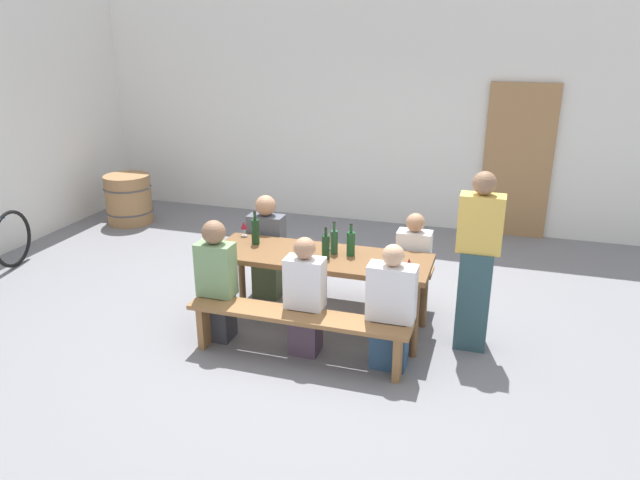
{
  "coord_description": "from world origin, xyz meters",
  "views": [
    {
      "loc": [
        1.57,
        -4.99,
        2.78
      ],
      "look_at": [
        0.0,
        0.0,
        0.9
      ],
      "focal_mm": 33.32,
      "sensor_mm": 36.0,
      "label": 1
    }
  ],
  "objects_px": {
    "seated_guest_near_0": "(217,282)",
    "seated_guest_far_1": "(413,268)",
    "seated_guest_near_1": "(305,299)",
    "standing_host": "(477,265)",
    "bench_near": "(297,323)",
    "tasting_table": "(320,263)",
    "wine_bottle_0": "(351,243)",
    "wine_bottle_3": "(334,241)",
    "wine_barrel": "(129,199)",
    "wine_glass_1": "(329,237)",
    "wine_bottle_1": "(326,246)",
    "seated_guest_far_0": "(267,249)",
    "wine_bottle_2": "(255,231)",
    "wooden_door": "(518,162)",
    "wine_glass_2": "(244,226)",
    "seated_guest_near_2": "(391,311)",
    "bench_far": "(338,268)",
    "wine_glass_0": "(409,264)"
  },
  "relations": [
    {
      "from": "seated_guest_near_0",
      "to": "seated_guest_far_1",
      "type": "bearing_deg",
      "value": -58.48
    },
    {
      "from": "seated_guest_near_1",
      "to": "standing_host",
      "type": "relative_size",
      "value": 0.67
    },
    {
      "from": "bench_near",
      "to": "tasting_table",
      "type": "bearing_deg",
      "value": 90.0
    },
    {
      "from": "wine_bottle_0",
      "to": "wine_bottle_3",
      "type": "bearing_deg",
      "value": 178.58
    },
    {
      "from": "standing_host",
      "to": "wine_barrel",
      "type": "height_order",
      "value": "standing_host"
    },
    {
      "from": "wine_glass_1",
      "to": "seated_guest_near_1",
      "type": "distance_m",
      "value": 0.77
    },
    {
      "from": "wine_bottle_1",
      "to": "wine_barrel",
      "type": "distance_m",
      "value": 4.49
    },
    {
      "from": "wine_glass_1",
      "to": "seated_guest_far_0",
      "type": "distance_m",
      "value": 0.91
    },
    {
      "from": "wine_bottle_1",
      "to": "wine_bottle_2",
      "type": "height_order",
      "value": "wine_bottle_2"
    },
    {
      "from": "wine_glass_1",
      "to": "wooden_door",
      "type": "bearing_deg",
      "value": 61.95
    },
    {
      "from": "standing_host",
      "to": "tasting_table",
      "type": "bearing_deg",
      "value": 2.02
    },
    {
      "from": "wine_glass_1",
      "to": "wine_barrel",
      "type": "distance_m",
      "value": 4.33
    },
    {
      "from": "standing_host",
      "to": "wine_glass_2",
      "type": "bearing_deg",
      "value": -5.65
    },
    {
      "from": "seated_guest_near_2",
      "to": "wine_bottle_2",
      "type": "bearing_deg",
      "value": 67.77
    },
    {
      "from": "seated_guest_far_0",
      "to": "standing_host",
      "type": "height_order",
      "value": "standing_host"
    },
    {
      "from": "bench_far",
      "to": "seated_guest_far_1",
      "type": "xyz_separation_m",
      "value": [
        0.81,
        -0.15,
        0.16
      ]
    },
    {
      "from": "seated_guest_near_0",
      "to": "wine_barrel",
      "type": "height_order",
      "value": "seated_guest_near_0"
    },
    {
      "from": "seated_guest_near_0",
      "to": "seated_guest_near_1",
      "type": "bearing_deg",
      "value": -90.0
    },
    {
      "from": "wooden_door",
      "to": "wine_glass_0",
      "type": "relative_size",
      "value": 13.09
    },
    {
      "from": "wine_glass_2",
      "to": "standing_host",
      "type": "bearing_deg",
      "value": -5.65
    },
    {
      "from": "wine_bottle_3",
      "to": "wine_bottle_1",
      "type": "bearing_deg",
      "value": -103.37
    },
    {
      "from": "seated_guest_near_1",
      "to": "standing_host",
      "type": "height_order",
      "value": "standing_host"
    },
    {
      "from": "wine_bottle_1",
      "to": "wine_glass_1",
      "type": "bearing_deg",
      "value": 100.76
    },
    {
      "from": "tasting_table",
      "to": "seated_guest_far_1",
      "type": "xyz_separation_m",
      "value": [
        0.81,
        0.51,
        -0.15
      ]
    },
    {
      "from": "seated_guest_near_1",
      "to": "seated_guest_far_0",
      "type": "relative_size",
      "value": 0.97
    },
    {
      "from": "wine_glass_2",
      "to": "seated_guest_near_0",
      "type": "height_order",
      "value": "seated_guest_near_0"
    },
    {
      "from": "wine_bottle_0",
      "to": "seated_guest_near_2",
      "type": "height_order",
      "value": "seated_guest_near_2"
    },
    {
      "from": "wine_barrel",
      "to": "wine_bottle_3",
      "type": "bearing_deg",
      "value": -29.98
    },
    {
      "from": "bench_near",
      "to": "wine_glass_2",
      "type": "relative_size",
      "value": 13.11
    },
    {
      "from": "tasting_table",
      "to": "wine_bottle_2",
      "type": "bearing_deg",
      "value": 171.65
    },
    {
      "from": "bench_near",
      "to": "seated_guest_near_1",
      "type": "relative_size",
      "value": 1.81
    },
    {
      "from": "seated_guest_near_2",
      "to": "seated_guest_far_0",
      "type": "distance_m",
      "value": 1.84
    },
    {
      "from": "wine_glass_0",
      "to": "wine_glass_2",
      "type": "bearing_deg",
      "value": 163.69
    },
    {
      "from": "tasting_table",
      "to": "bench_far",
      "type": "bearing_deg",
      "value": 90.0
    },
    {
      "from": "wine_bottle_1",
      "to": "wine_glass_2",
      "type": "height_order",
      "value": "wine_bottle_1"
    },
    {
      "from": "wine_bottle_0",
      "to": "wine_barrel",
      "type": "relative_size",
      "value": 0.44
    },
    {
      "from": "wine_bottle_1",
      "to": "wine_barrel",
      "type": "relative_size",
      "value": 0.43
    },
    {
      "from": "tasting_table",
      "to": "wine_bottle_0",
      "type": "height_order",
      "value": "wine_bottle_0"
    },
    {
      "from": "wooden_door",
      "to": "standing_host",
      "type": "xyz_separation_m",
      "value": [
        -0.32,
        -3.35,
        -0.25
      ]
    },
    {
      "from": "seated_guest_near_0",
      "to": "seated_guest_far_0",
      "type": "distance_m",
      "value": 1.01
    },
    {
      "from": "seated_guest_far_1",
      "to": "wine_bottle_3",
      "type": "bearing_deg",
      "value": -58.71
    },
    {
      "from": "wine_glass_2",
      "to": "wine_barrel",
      "type": "bearing_deg",
      "value": 144.42
    },
    {
      "from": "tasting_table",
      "to": "wooden_door",
      "type": "bearing_deg",
      "value": 62.79
    },
    {
      "from": "wine_bottle_0",
      "to": "standing_host",
      "type": "bearing_deg",
      "value": -1.31
    },
    {
      "from": "wine_bottle_3",
      "to": "seated_guest_near_1",
      "type": "xyz_separation_m",
      "value": [
        -0.09,
        -0.59,
        -0.35
      ]
    },
    {
      "from": "wine_bottle_3",
      "to": "standing_host",
      "type": "xyz_separation_m",
      "value": [
        1.32,
        -0.03,
        -0.07
      ]
    },
    {
      "from": "wooden_door",
      "to": "tasting_table",
      "type": "distance_m",
      "value": 3.85
    },
    {
      "from": "seated_guest_far_0",
      "to": "tasting_table",
      "type": "bearing_deg",
      "value": 56.15
    },
    {
      "from": "seated_guest_far_1",
      "to": "wine_glass_2",
      "type": "bearing_deg",
      "value": -82.6
    },
    {
      "from": "seated_guest_near_0",
      "to": "bench_near",
      "type": "bearing_deg",
      "value": -100.17
    }
  ]
}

